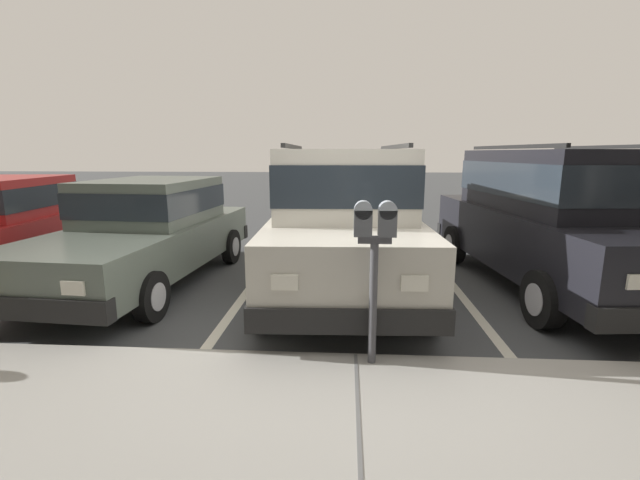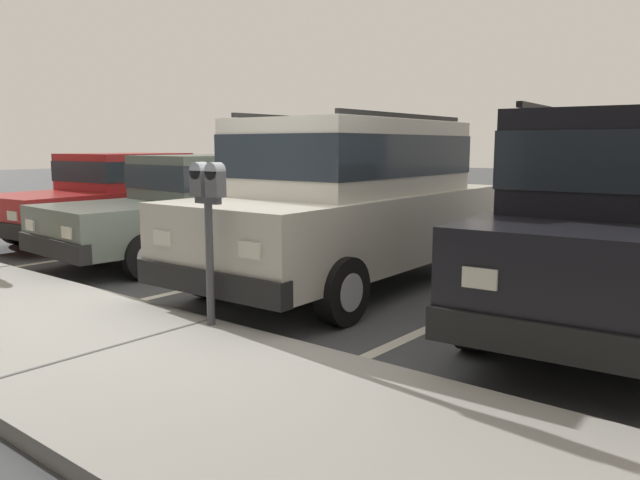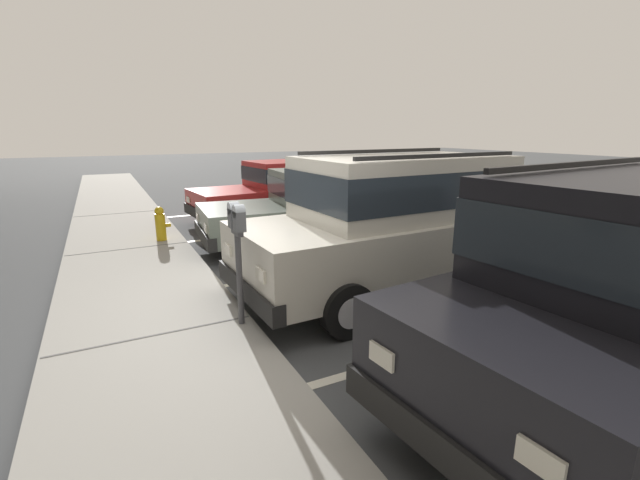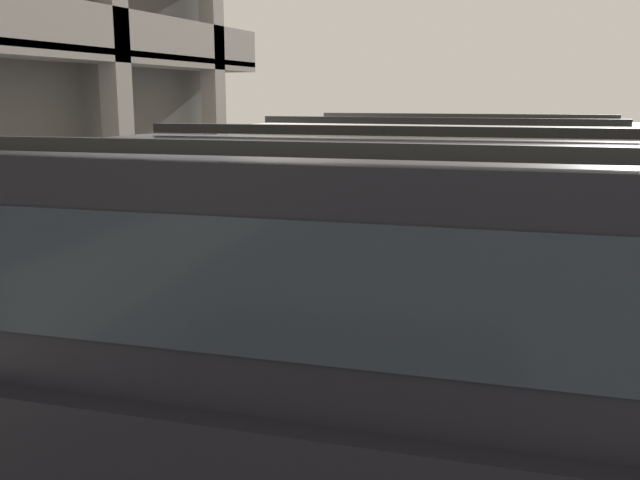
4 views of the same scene
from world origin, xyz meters
name	(u,v)px [view 2 (image 2 of 4)]	position (x,y,z in m)	size (l,w,h in m)	color
ground_plane	(231,331)	(0.00, 0.00, -0.05)	(80.00, 80.00, 0.10)	#444749
sidewalk	(107,356)	(0.00, 1.30, 0.06)	(40.00, 2.20, 0.12)	#9E9B93
parking_stall_lines	(231,280)	(1.49, -1.40, 0.00)	(12.07, 4.80, 0.01)	silver
silver_suv	(352,196)	(0.15, -2.14, 1.09)	(2.14, 4.85, 2.03)	beige
red_sedan	(630,211)	(-2.85, -2.37, 1.09)	(2.32, 4.93, 2.03)	black
dark_hatchback	(201,203)	(3.06, -2.26, 0.82)	(2.06, 4.59, 1.54)	#5B665B
blue_coupe	(118,193)	(5.77, -2.60, 0.82)	(2.15, 4.62, 1.54)	red
parking_meter_near	(208,205)	(-0.14, 0.35, 1.18)	(0.35, 0.12, 1.43)	#47474C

